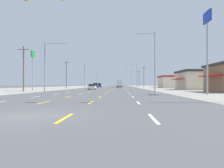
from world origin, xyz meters
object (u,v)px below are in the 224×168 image
object	(u,v)px
sedan_inner_left_nearest	(92,87)
pole_sign_left_row_1	(33,62)
suv_far_left_midfar	(99,85)
streetlight_left_row_1	(85,74)
streetlight_right_row_0	(153,58)
suv_far_left_near	(96,85)
box_truck_inner_right_mid	(119,83)
hatchback_inner_right_far	(120,86)
streetlight_right_row_2	(131,77)
streetlight_left_row_2	(98,78)
streetlight_left_row_0	(48,62)
streetlight_right_row_1	(135,74)
pole_sign_right_row_0	(207,32)

from	to	relation	value
sedan_inner_left_nearest	pole_sign_left_row_1	xyz separation A→B (m)	(-12.47, -8.65, 5.82)
suv_far_left_midfar	streetlight_left_row_1	xyz separation A→B (m)	(-3.02, -23.28, 4.44)
suv_far_left_midfar	streetlight_right_row_0	size ratio (longest dim) A/B	0.45
suv_far_left_near	streetlight_left_row_1	world-z (taller)	streetlight_left_row_1
box_truck_inner_right_mid	hatchback_inner_right_far	xyz separation A→B (m)	(0.35, 12.33, -1.05)
streetlight_right_row_0	streetlight_left_row_1	world-z (taller)	streetlight_right_row_0
box_truck_inner_right_mid	streetlight_right_row_2	distance (m)	33.98
suv_far_left_near	pole_sign_left_row_1	world-z (taller)	pole_sign_left_row_1
streetlight_right_row_0	streetlight_left_row_2	bearing A→B (deg)	102.24
streetlight_left_row_1	suv_far_left_midfar	bearing A→B (deg)	82.61
suv_far_left_near	box_truck_inner_right_mid	xyz separation A→B (m)	(10.35, 0.97, 0.81)
streetlight_left_row_0	streetlight_right_row_0	xyz separation A→B (m)	(19.40, 0.00, 0.76)
streetlight_right_row_0	streetlight_left_row_1	size ratio (longest dim) A/B	1.15
streetlight_left_row_2	streetlight_right_row_2	world-z (taller)	streetlight_right_row_2
sedan_inner_left_nearest	streetlight_left_row_2	distance (m)	72.26
streetlight_right_row_1	box_truck_inner_right_mid	bearing A→B (deg)	117.95
pole_sign_left_row_1	suv_far_left_near	bearing A→B (deg)	78.94
suv_far_left_midfar	streetlight_right_row_1	distance (m)	28.77
streetlight_right_row_0	pole_sign_left_row_1	bearing A→B (deg)	160.47
streetlight_left_row_0	streetlight_left_row_1	distance (m)	44.85
suv_far_left_midfar	pole_sign_left_row_1	world-z (taller)	pole_sign_left_row_1
streetlight_left_row_2	streetlight_right_row_0	bearing A→B (deg)	-77.76
streetlight_left_row_0	streetlight_left_row_1	bearing A→B (deg)	90.23
pole_sign_left_row_1	streetlight_left_row_1	size ratio (longest dim) A/B	0.95
sedan_inner_left_nearest	streetlight_left_row_1	xyz separation A→B (m)	(-6.14, 27.01, 4.71)
pole_sign_left_row_1	streetlight_left_row_2	distance (m)	80.79
sedan_inner_left_nearest	streetlight_right_row_1	xyz separation A→B (m)	(13.19, 27.01, 4.72)
suv_far_left_near	streetlight_right_row_0	distance (m)	58.34
sedan_inner_left_nearest	suv_far_left_near	world-z (taller)	suv_far_left_near
pole_sign_right_row_0	streetlight_left_row_2	bearing A→B (deg)	103.84
hatchback_inner_right_far	streetlight_left_row_0	world-z (taller)	streetlight_left_row_0
streetlight_left_row_2	suv_far_left_near	bearing A→B (deg)	-85.57
suv_far_left_near	pole_sign_left_row_1	bearing A→B (deg)	-101.06
pole_sign_right_row_0	streetlight_left_row_0	size ratio (longest dim) A/B	1.18
box_truck_inner_right_mid	hatchback_inner_right_far	world-z (taller)	box_truck_inner_right_mid
hatchback_inner_right_far	streetlight_left_row_0	distance (m)	70.34
streetlight_left_row_2	pole_sign_left_row_1	bearing A→B (deg)	-94.57
sedan_inner_left_nearest	streetlight_left_row_0	bearing A→B (deg)	-108.48
box_truck_inner_right_mid	streetlight_left_row_2	distance (m)	35.74
sedan_inner_left_nearest	streetlight_right_row_2	bearing A→B (deg)	79.51
streetlight_right_row_0	pole_sign_right_row_0	bearing A→B (deg)	-64.27
streetlight_right_row_2	hatchback_inner_right_far	bearing A→B (deg)	-106.12
streetlight_left_row_0	suv_far_left_near	bearing A→B (deg)	87.35
pole_sign_right_row_0	streetlight_left_row_2	xyz separation A→B (m)	(-24.87, 100.94, -2.92)
pole_sign_right_row_0	streetlight_right_row_0	distance (m)	12.63
pole_sign_right_row_0	streetlight_left_row_1	xyz separation A→B (m)	(-24.99, 56.09, -2.76)
pole_sign_left_row_1	streetlight_left_row_1	world-z (taller)	streetlight_left_row_1
pole_sign_left_row_1	streetlight_right_row_2	bearing A→B (deg)	72.25
suv_far_left_midfar	streetlight_right_row_1	world-z (taller)	streetlight_right_row_1
suv_far_left_midfar	streetlight_left_row_0	world-z (taller)	streetlight_left_row_0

